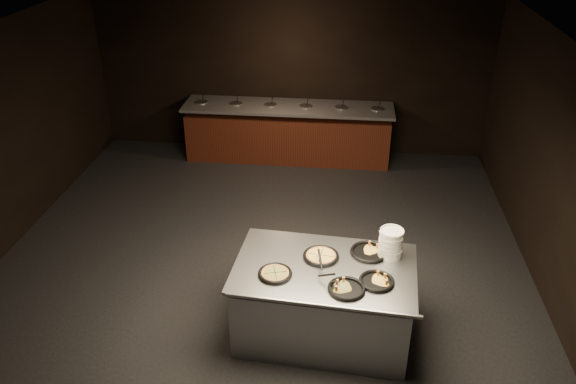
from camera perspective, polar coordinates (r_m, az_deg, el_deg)
name	(u,v)px	position (r m, az deg, el deg)	size (l,w,h in m)	color
room	(255,176)	(6.54, -3.37, 1.68)	(7.02, 8.02, 2.92)	black
salad_bar	(288,136)	(10.16, 0.00, 5.73)	(3.70, 0.83, 1.18)	#582614
serving_counter	(323,302)	(6.23, 3.62, -11.13)	(1.98, 1.34, 0.91)	silver
plate_stack	(391,243)	(6.10, 10.41, -5.14)	(0.26, 0.26, 0.32)	white
pan_veggie_whole	(275,273)	(5.80, -1.32, -8.26)	(0.35, 0.35, 0.04)	black
pan_cheese_whole	(321,256)	(6.06, 3.37, -6.49)	(0.39, 0.39, 0.04)	black
pan_cheese_slices_a	(369,252)	(6.18, 8.23, -6.03)	(0.41, 0.41, 0.04)	black
pan_cheese_slices_b	(347,288)	(5.64, 5.97, -9.71)	(0.38, 0.38, 0.04)	black
pan_veggie_slices	(377,281)	(5.77, 8.99, -8.92)	(0.36, 0.36, 0.04)	black
server_left	(319,259)	(5.90, 3.14, -6.82)	(0.18, 0.35, 0.18)	silver
server_right	(331,278)	(5.66, 4.36, -8.75)	(0.30, 0.18, 0.16)	silver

